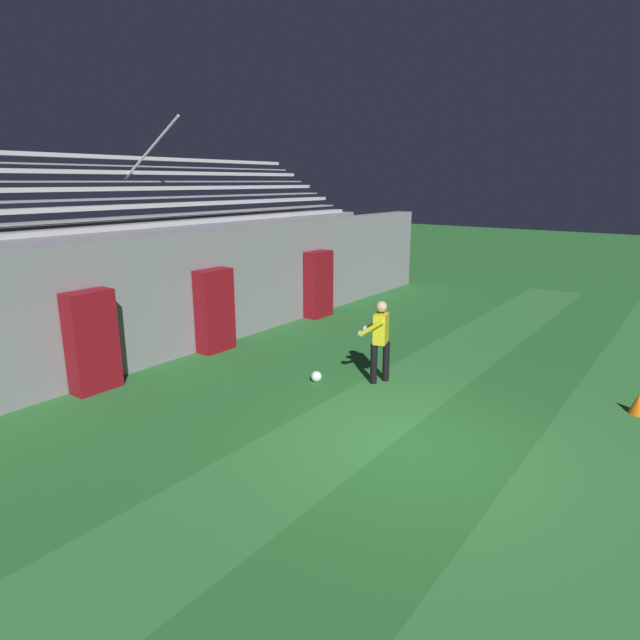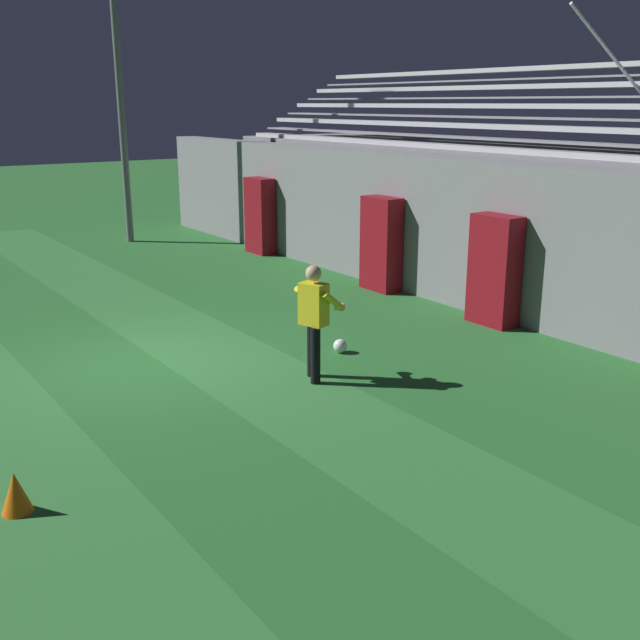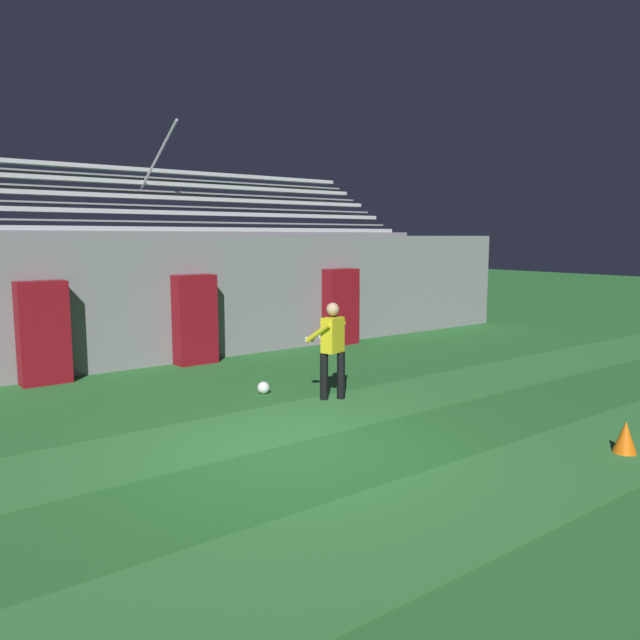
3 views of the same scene
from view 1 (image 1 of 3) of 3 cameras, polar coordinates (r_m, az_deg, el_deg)
The scene contains 11 objects.
ground_plane at distance 8.53m, azimuth 9.55°, elevation -13.06°, with size 80.00×80.00×0.00m, color #286B2D.
turf_stripe_mid at distance 7.91m, azimuth 26.15°, elevation -16.81°, with size 28.00×1.78×0.01m, color #337A38.
turf_stripe_far at distance 9.03m, azimuth 3.01°, elevation -11.21°, with size 28.00×1.78×0.01m, color #337A38.
back_wall at distance 12.21m, azimuth -18.42°, elevation 1.87°, with size 24.00×0.60×2.80m, color gray.
padding_pillar_gate_left at distance 11.04m, azimuth -23.15°, elevation -2.13°, with size 0.90×0.44×1.95m, color maroon.
padding_pillar_gate_right at distance 12.83m, azimuth -11.17°, elevation 1.00°, with size 0.90×0.44×1.95m, color maroon.
padding_pillar_far_right at distance 15.82m, azimuth -0.15°, elevation 3.84°, with size 0.90×0.44×1.95m, color maroon.
bleacher_stand at distance 14.14m, azimuth -24.00°, elevation 3.45°, with size 18.00×4.05×5.43m.
goalkeeper at distance 10.63m, azimuth 6.40°, elevation -1.75°, with size 0.69×0.63×1.67m.
soccer_ball at distance 10.83m, azimuth -0.38°, elevation -6.05°, with size 0.22×0.22×0.22m, color white.
traffic_cone at distance 10.88m, azimuth 30.88°, elevation -7.58°, with size 0.30×0.30×0.42m, color orange.
Camera 1 is at (-6.81, -3.31, 3.93)m, focal length 30.00 mm.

